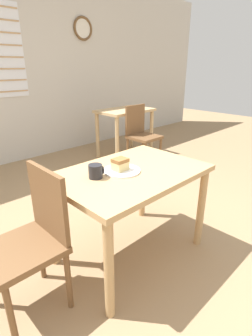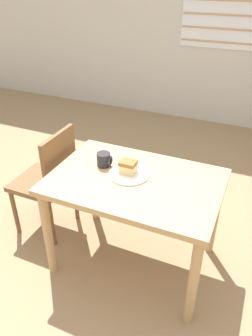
{
  "view_description": "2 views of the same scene",
  "coord_description": "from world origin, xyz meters",
  "px_view_note": "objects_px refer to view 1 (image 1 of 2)",
  "views": [
    {
      "loc": [
        -1.12,
        -1.04,
        1.43
      ],
      "look_at": [
        0.11,
        0.22,
        0.74
      ],
      "focal_mm": 28.0,
      "sensor_mm": 36.0,
      "label": 1
    },
    {
      "loc": [
        0.77,
        -1.42,
        1.88
      ],
      "look_at": [
        0.05,
        0.24,
        0.76
      ],
      "focal_mm": 35.0,
      "sensor_mm": 36.0,
      "label": 2
    }
  ],
  "objects_px": {
    "dining_table_far": "(125,119)",
    "coffee_mug": "(96,171)",
    "chair_near_window": "(33,237)",
    "chair_far_corner": "(141,133)",
    "plate": "(122,171)",
    "dining_table_near": "(130,184)",
    "cake_slice": "(120,164)"
  },
  "relations": [
    {
      "from": "dining_table_near",
      "to": "cake_slice",
      "type": "distance_m",
      "value": 0.18
    },
    {
      "from": "chair_far_corner",
      "to": "plate",
      "type": "height_order",
      "value": "chair_far_corner"
    },
    {
      "from": "chair_far_corner",
      "to": "coffee_mug",
      "type": "bearing_deg",
      "value": -145.9
    },
    {
      "from": "chair_near_window",
      "to": "chair_far_corner",
      "type": "relative_size",
      "value": 1.0
    },
    {
      "from": "chair_near_window",
      "to": "coffee_mug",
      "type": "height_order",
      "value": "chair_near_window"
    },
    {
      "from": "chair_far_corner",
      "to": "plate",
      "type": "xyz_separation_m",
      "value": [
        -1.64,
        -1.32,
        0.24
      ]
    },
    {
      "from": "dining_table_near",
      "to": "plate",
      "type": "bearing_deg",
      "value": 149.79
    },
    {
      "from": "dining_table_near",
      "to": "chair_near_window",
      "type": "height_order",
      "value": "chair_near_window"
    },
    {
      "from": "dining_table_far",
      "to": "coffee_mug",
      "type": "height_order",
      "value": "coffee_mug"
    },
    {
      "from": "cake_slice",
      "to": "coffee_mug",
      "type": "xyz_separation_m",
      "value": [
        -0.19,
        0.03,
        -0.01
      ]
    },
    {
      "from": "dining_table_near",
      "to": "coffee_mug",
      "type": "bearing_deg",
      "value": 164.11
    },
    {
      "from": "coffee_mug",
      "to": "dining_table_near",
      "type": "bearing_deg",
      "value": -15.89
    },
    {
      "from": "chair_near_window",
      "to": "plate",
      "type": "height_order",
      "value": "chair_near_window"
    },
    {
      "from": "coffee_mug",
      "to": "plate",
      "type": "bearing_deg",
      "value": -11.41
    },
    {
      "from": "dining_table_near",
      "to": "coffee_mug",
      "type": "distance_m",
      "value": 0.31
    },
    {
      "from": "chair_near_window",
      "to": "plate",
      "type": "bearing_deg",
      "value": 86.71
    },
    {
      "from": "chair_near_window",
      "to": "cake_slice",
      "type": "distance_m",
      "value": 0.74
    },
    {
      "from": "dining_table_far",
      "to": "coffee_mug",
      "type": "relative_size",
      "value": 8.73
    },
    {
      "from": "plate",
      "to": "cake_slice",
      "type": "relative_size",
      "value": 2.58
    },
    {
      "from": "coffee_mug",
      "to": "chair_far_corner",
      "type": "bearing_deg",
      "value": 34.7
    },
    {
      "from": "dining_table_near",
      "to": "dining_table_far",
      "type": "xyz_separation_m",
      "value": [
        1.72,
        1.83,
        0.0
      ]
    },
    {
      "from": "dining_table_near",
      "to": "chair_far_corner",
      "type": "height_order",
      "value": "chair_far_corner"
    },
    {
      "from": "dining_table_far",
      "to": "chair_near_window",
      "type": "xyz_separation_m",
      "value": [
        -2.47,
        -1.76,
        -0.13
      ]
    },
    {
      "from": "plate",
      "to": "chair_far_corner",
      "type": "bearing_deg",
      "value": 38.71
    },
    {
      "from": "plate",
      "to": "dining_table_far",
      "type": "bearing_deg",
      "value": 45.31
    },
    {
      "from": "dining_table_far",
      "to": "cake_slice",
      "type": "xyz_separation_m",
      "value": [
        -1.79,
        -1.79,
        0.16
      ]
    },
    {
      "from": "plate",
      "to": "coffee_mug",
      "type": "height_order",
      "value": "coffee_mug"
    },
    {
      "from": "chair_far_corner",
      "to": "coffee_mug",
      "type": "height_order",
      "value": "chair_far_corner"
    },
    {
      "from": "chair_near_window",
      "to": "coffee_mug",
      "type": "bearing_deg",
      "value": 90.11
    },
    {
      "from": "chair_far_corner",
      "to": "plate",
      "type": "relative_size",
      "value": 3.33
    },
    {
      "from": "dining_table_near",
      "to": "plate",
      "type": "distance_m",
      "value": 0.13
    },
    {
      "from": "chair_far_corner",
      "to": "coffee_mug",
      "type": "distance_m",
      "value": 2.26
    }
  ]
}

